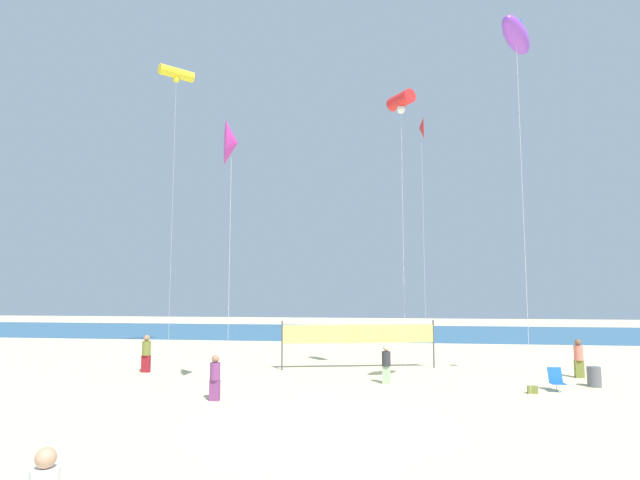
{
  "coord_description": "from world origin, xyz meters",
  "views": [
    {
      "loc": [
        2.14,
        -15.21,
        3.84
      ],
      "look_at": [
        -0.97,
        7.92,
        6.23
      ],
      "focal_mm": 28.45,
      "sensor_mm": 36.0,
      "label": 1
    }
  ],
  "objects_px": {
    "folding_beach_chair": "(556,379)",
    "kite_violet_inflatable": "(516,36)",
    "volleyball_net": "(359,336)",
    "kite_yellow_tube": "(176,74)",
    "beachgoer_charcoal_shirt": "(386,363)",
    "beachgoer_plum_shirt": "(215,376)",
    "beachgoer_coral_shirt": "(579,357)",
    "trash_barrel": "(594,377)",
    "beach_handbag": "(533,390)",
    "kite_magenta_delta": "(232,143)",
    "beachgoer_olive_shirt": "(146,352)",
    "kite_red_delta": "(421,128)",
    "kite_red_tube": "(401,102)"
  },
  "relations": [
    {
      "from": "beachgoer_charcoal_shirt",
      "to": "kite_red_delta",
      "type": "height_order",
      "value": "kite_red_delta"
    },
    {
      "from": "beachgoer_olive_shirt",
      "to": "kite_red_delta",
      "type": "relative_size",
      "value": 0.12
    },
    {
      "from": "beachgoer_plum_shirt",
      "to": "beachgoer_coral_shirt",
      "type": "bearing_deg",
      "value": -164.97
    },
    {
      "from": "beachgoer_coral_shirt",
      "to": "kite_red_delta",
      "type": "bearing_deg",
      "value": -149.7
    },
    {
      "from": "beachgoer_plum_shirt",
      "to": "beachgoer_olive_shirt",
      "type": "relative_size",
      "value": 0.9
    },
    {
      "from": "folding_beach_chair",
      "to": "trash_barrel",
      "type": "relative_size",
      "value": 1.11
    },
    {
      "from": "kite_red_tube",
      "to": "kite_red_delta",
      "type": "bearing_deg",
      "value": 80.15
    },
    {
      "from": "beachgoer_charcoal_shirt",
      "to": "folding_beach_chair",
      "type": "relative_size",
      "value": 1.81
    },
    {
      "from": "kite_red_tube",
      "to": "beachgoer_charcoal_shirt",
      "type": "bearing_deg",
      "value": -140.5
    },
    {
      "from": "beachgoer_charcoal_shirt",
      "to": "kite_red_tube",
      "type": "relative_size",
      "value": 0.12
    },
    {
      "from": "beachgoer_plum_shirt",
      "to": "kite_red_delta",
      "type": "xyz_separation_m",
      "value": [
        8.34,
        13.45,
        13.1
      ]
    },
    {
      "from": "beachgoer_plum_shirt",
      "to": "beachgoer_coral_shirt",
      "type": "xyz_separation_m",
      "value": [
        14.61,
        6.78,
        0.06
      ]
    },
    {
      "from": "beach_handbag",
      "to": "kite_magenta_delta",
      "type": "relative_size",
      "value": 0.03
    },
    {
      "from": "folding_beach_chair",
      "to": "kite_violet_inflatable",
      "type": "relative_size",
      "value": 0.07
    },
    {
      "from": "beachgoer_plum_shirt",
      "to": "volleyball_net",
      "type": "relative_size",
      "value": 0.21
    },
    {
      "from": "folding_beach_chair",
      "to": "kite_violet_inflatable",
      "type": "xyz_separation_m",
      "value": [
        -1.88,
        -3.53,
        12.3
      ]
    },
    {
      "from": "volleyball_net",
      "to": "kite_yellow_tube",
      "type": "height_order",
      "value": "kite_yellow_tube"
    },
    {
      "from": "kite_red_tube",
      "to": "beachgoer_plum_shirt",
      "type": "bearing_deg",
      "value": -144.76
    },
    {
      "from": "folding_beach_chair",
      "to": "kite_red_delta",
      "type": "distance_m",
      "value": 17.33
    },
    {
      "from": "trash_barrel",
      "to": "kite_red_tube",
      "type": "distance_m",
      "value": 14.24
    },
    {
      "from": "trash_barrel",
      "to": "beach_handbag",
      "type": "distance_m",
      "value": 3.4
    },
    {
      "from": "beachgoer_coral_shirt",
      "to": "kite_red_delta",
      "type": "distance_m",
      "value": 15.93
    },
    {
      "from": "volleyball_net",
      "to": "kite_red_delta",
      "type": "relative_size",
      "value": 0.52
    },
    {
      "from": "folding_beach_chair",
      "to": "kite_yellow_tube",
      "type": "bearing_deg",
      "value": 153.18
    },
    {
      "from": "beach_handbag",
      "to": "kite_red_delta",
      "type": "height_order",
      "value": "kite_red_delta"
    },
    {
      "from": "beachgoer_plum_shirt",
      "to": "kite_red_tube",
      "type": "xyz_separation_m",
      "value": [
        6.84,
        4.84,
        11.61
      ]
    },
    {
      "from": "kite_yellow_tube",
      "to": "kite_magenta_delta",
      "type": "bearing_deg",
      "value": -57.3
    },
    {
      "from": "folding_beach_chair",
      "to": "beachgoer_olive_shirt",
      "type": "bearing_deg",
      "value": 170.68
    },
    {
      "from": "volleyball_net",
      "to": "kite_violet_inflatable",
      "type": "height_order",
      "value": "kite_violet_inflatable"
    },
    {
      "from": "kite_magenta_delta",
      "to": "trash_barrel",
      "type": "bearing_deg",
      "value": 15.45
    },
    {
      "from": "beachgoer_coral_shirt",
      "to": "beachgoer_charcoal_shirt",
      "type": "relative_size",
      "value": 1.07
    },
    {
      "from": "beachgoer_coral_shirt",
      "to": "beachgoer_charcoal_shirt",
      "type": "distance_m",
      "value": 8.97
    },
    {
      "from": "kite_red_tube",
      "to": "beachgoer_olive_shirt",
      "type": "bearing_deg",
      "value": 176.05
    },
    {
      "from": "beachgoer_charcoal_shirt",
      "to": "trash_barrel",
      "type": "height_order",
      "value": "beachgoer_charcoal_shirt"
    },
    {
      "from": "kite_red_tube",
      "to": "kite_yellow_tube",
      "type": "bearing_deg",
      "value": 151.45
    },
    {
      "from": "beachgoer_plum_shirt",
      "to": "kite_magenta_delta",
      "type": "bearing_deg",
      "value": -119.42
    },
    {
      "from": "trash_barrel",
      "to": "beachgoer_plum_shirt",
      "type": "bearing_deg",
      "value": -162.34
    },
    {
      "from": "trash_barrel",
      "to": "volleyball_net",
      "type": "relative_size",
      "value": 0.11
    },
    {
      "from": "beachgoer_coral_shirt",
      "to": "kite_violet_inflatable",
      "type": "height_order",
      "value": "kite_violet_inflatable"
    },
    {
      "from": "trash_barrel",
      "to": "kite_yellow_tube",
      "type": "xyz_separation_m",
      "value": [
        -21.83,
        8.01,
        17.65
      ]
    },
    {
      "from": "kite_red_tube",
      "to": "kite_red_delta",
      "type": "distance_m",
      "value": 8.87
    },
    {
      "from": "beachgoer_plum_shirt",
      "to": "beachgoer_coral_shirt",
      "type": "distance_m",
      "value": 16.11
    },
    {
      "from": "volleyball_net",
      "to": "kite_yellow_tube",
      "type": "relative_size",
      "value": 0.41
    },
    {
      "from": "beachgoer_olive_shirt",
      "to": "beachgoer_coral_shirt",
      "type": "distance_m",
      "value": 20.06
    },
    {
      "from": "beachgoer_olive_shirt",
      "to": "trash_barrel",
      "type": "relative_size",
      "value": 2.21
    },
    {
      "from": "beachgoer_coral_shirt",
      "to": "beach_handbag",
      "type": "bearing_deg",
      "value": -50.69
    },
    {
      "from": "volleyball_net",
      "to": "kite_violet_inflatable",
      "type": "xyz_separation_m",
      "value": [
        6.06,
        -8.22,
        11.14
      ]
    },
    {
      "from": "beachgoer_plum_shirt",
      "to": "trash_barrel",
      "type": "height_order",
      "value": "beachgoer_plum_shirt"
    },
    {
      "from": "beachgoer_charcoal_shirt",
      "to": "volleyball_net",
      "type": "xyz_separation_m",
      "value": [
        -1.38,
        3.96,
        0.78
      ]
    },
    {
      "from": "kite_red_delta",
      "to": "kite_yellow_tube",
      "type": "xyz_separation_m",
      "value": [
        -15.76,
        -0.86,
        4.09
      ]
    }
  ]
}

